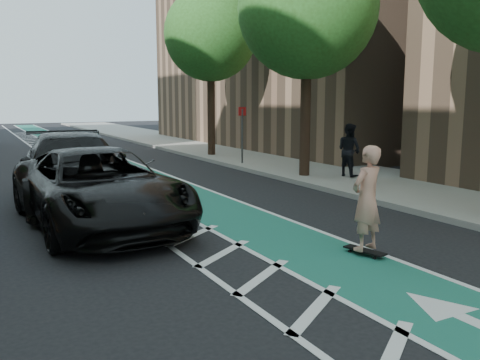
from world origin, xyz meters
TOP-DOWN VIEW (x-y plane):
  - ground at (0.00, 0.00)m, footprint 120.00×120.00m
  - bike_lane at (3.00, 10.00)m, footprint 2.00×90.00m
  - buffer_strip at (1.50, 10.00)m, footprint 1.40×90.00m
  - sidewalk_right at (9.50, 10.00)m, footprint 5.00×90.00m
  - curb_right at (7.05, 10.00)m, footprint 0.12×90.00m
  - tree_r_c at (7.90, 8.00)m, footprint 4.20×4.20m
  - tree_r_d at (7.90, 16.00)m, footprint 4.20×4.20m
  - sign_post at (7.60, 12.00)m, footprint 0.35×0.08m
  - skateboard at (3.70, 0.11)m, footprint 0.39×0.83m
  - skateboarder at (3.70, 0.11)m, footprint 0.76×0.58m
  - suv_near at (0.00, 4.61)m, footprint 3.16×6.30m
  - suv_far at (0.00, 7.50)m, footprint 3.13×6.63m
  - pedestrian at (9.10, 7.01)m, footprint 0.80×0.97m

SIDE VIEW (x-z plane):
  - ground at x=0.00m, z-range 0.00..0.00m
  - buffer_strip at x=1.50m, z-range 0.00..0.01m
  - bike_lane at x=3.00m, z-range 0.00..0.01m
  - sidewalk_right at x=9.50m, z-range 0.00..0.15m
  - curb_right at x=7.05m, z-range 0.00..0.16m
  - skateboard at x=3.70m, z-range 0.03..0.14m
  - suv_near at x=0.00m, z-range 0.00..1.71m
  - suv_far at x=0.00m, z-range 0.00..1.87m
  - skateboarder at x=3.70m, z-range 0.11..1.98m
  - pedestrian at x=9.10m, z-range 0.15..1.97m
  - sign_post at x=7.60m, z-range 0.11..2.59m
  - tree_r_c at x=7.90m, z-range 1.82..9.72m
  - tree_r_d at x=7.90m, z-range 1.82..9.72m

